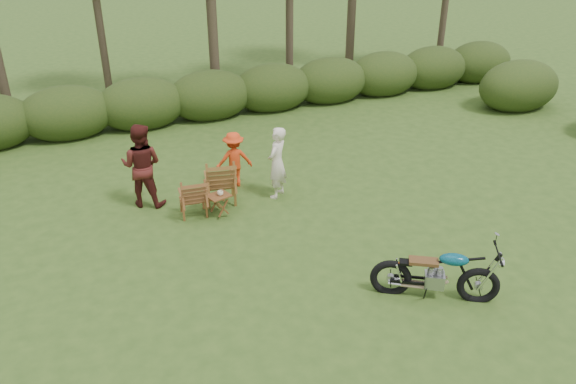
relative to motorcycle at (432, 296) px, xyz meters
name	(u,v)px	position (x,y,z in m)	size (l,w,h in m)	color
ground	(363,277)	(-0.76, 0.88, 0.00)	(80.00, 80.00, 0.00)	#2F4A18
motorcycle	(432,296)	(0.00, 0.00, 0.00)	(1.91, 0.73, 1.09)	#0B7A95
lawn_chair_right	(221,202)	(-2.14, 4.46, 0.00)	(0.70, 0.70, 1.01)	brown
lawn_chair_left	(194,215)	(-2.81, 4.15, 0.00)	(0.58, 0.58, 0.85)	brown
side_table	(219,205)	(-2.35, 3.91, 0.23)	(0.45, 0.38, 0.47)	#602E18
cup	(220,193)	(-2.31, 3.89, 0.52)	(0.12, 0.12, 0.09)	#ECE4C3
adult_a	(277,196)	(-0.93, 4.26, 0.00)	(0.57, 0.38, 1.57)	beige
adult_b	(147,204)	(-3.62, 5.02, 0.00)	(0.86, 0.67, 1.77)	#4B1915
child	(235,185)	(-1.61, 5.12, 0.00)	(0.82, 0.47, 1.26)	red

